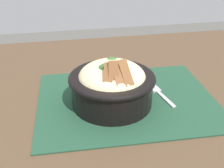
# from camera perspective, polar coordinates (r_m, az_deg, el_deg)

# --- Properties ---
(table) EXTENTS (1.05, 0.87, 0.78)m
(table) POSITION_cam_1_polar(r_m,az_deg,el_deg) (0.73, 1.03, -8.64)
(table) COLOR #4C3826
(table) RESTS_ON ground_plane
(placemat) EXTENTS (0.42, 0.33, 0.00)m
(placemat) POSITION_cam_1_polar(r_m,az_deg,el_deg) (0.67, 2.95, -3.15)
(placemat) COLOR #1E422D
(placemat) RESTS_ON table
(bowl) EXTENTS (0.19, 0.19, 0.12)m
(bowl) POSITION_cam_1_polar(r_m,az_deg,el_deg) (0.62, -0.01, 0.06)
(bowl) COLOR black
(bowl) RESTS_ON placemat
(fork) EXTENTS (0.04, 0.13, 0.00)m
(fork) POSITION_cam_1_polar(r_m,az_deg,el_deg) (0.70, 9.46, -1.74)
(fork) COLOR #B6B6B6
(fork) RESTS_ON placemat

